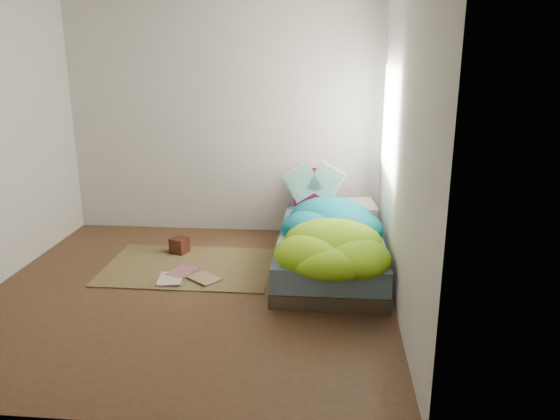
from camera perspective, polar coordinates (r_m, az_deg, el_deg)
The scene contains 12 objects.
ground at distance 4.89m, azimuth -9.41°, elevation -8.41°, with size 3.50×3.50×0.00m, color #472C1B.
room_walls at distance 4.47m, azimuth -10.21°, elevation 10.93°, with size 3.54×3.54×2.62m.
bed at distance 5.34m, azimuth 5.28°, elevation -4.11°, with size 1.00×2.00×0.34m.
duvet at distance 5.02m, azimuth 5.37°, elevation -1.33°, with size 0.96×1.84×0.34m, color #08767B, non-canonical shape.
rug at distance 5.41m, azimuth -9.52°, elevation -5.85°, with size 1.60×1.10×0.01m, color brown.
pillow_floral at distance 5.88m, azimuth 7.32°, elevation 0.12°, with size 0.53×0.33×0.12m, color beige.
pillow_magenta at distance 6.10m, azimuth 3.55°, elevation 2.35°, with size 0.43×0.13×0.43m, color #45042A.
open_book at distance 5.56m, azimuth 3.62°, elevation 3.95°, with size 0.51×0.11×0.31m, color #387D29, non-canonical shape.
wooden_box at distance 5.75m, azimuth -10.47°, elevation -3.63°, with size 0.16×0.16×0.16m, color black.
floor_book_a at distance 5.13m, azimuth -12.59°, elevation -7.08°, with size 0.22×0.30×0.02m, color white.
floor_book_b at distance 5.30m, azimuth -11.11°, elevation -6.19°, with size 0.21×0.28×0.03m, color #B16675.
floor_book_c at distance 5.01m, azimuth -8.80°, elevation -7.44°, with size 0.20×0.28×0.02m, color tan.
Camera 1 is at (1.18, -4.28, 2.03)m, focal length 35.00 mm.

